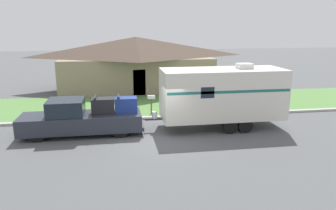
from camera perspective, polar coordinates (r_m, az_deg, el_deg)
The scene contains 7 objects.
ground_plane at distance 16.45m, azimuth -1.42°, elevation -6.01°, with size 120.00×120.00×0.00m, color #515456.
curb_strip at distance 19.97m, azimuth -2.90°, elevation -2.21°, with size 80.00×0.30×0.14m.
lawn_strip at distance 23.50m, azimuth -3.91°, elevation 0.10°, with size 80.00×7.00×0.03m.
house_across_street at distance 29.55m, azimuth -5.58°, elevation 7.50°, with size 13.82×7.41×4.55m.
pickup_truck at distance 17.50m, azimuth -14.69°, elevation -2.24°, with size 6.24×1.94×2.01m.
travel_trailer at distance 18.10m, azimuth 9.46°, elevation 1.96°, with size 7.56×2.50×3.54m.
mailbox at distance 20.72m, azimuth -2.93°, elevation 0.91°, with size 0.48×0.20×1.24m.
Camera 1 is at (-2.10, -15.33, 5.59)m, focal length 35.00 mm.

